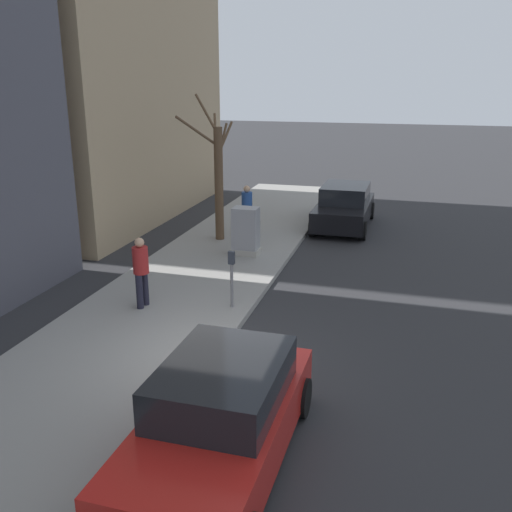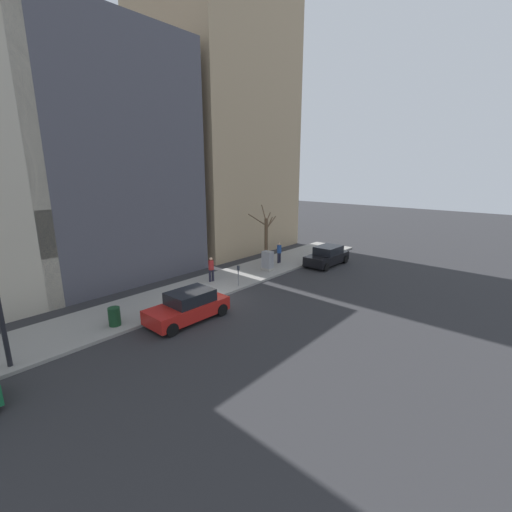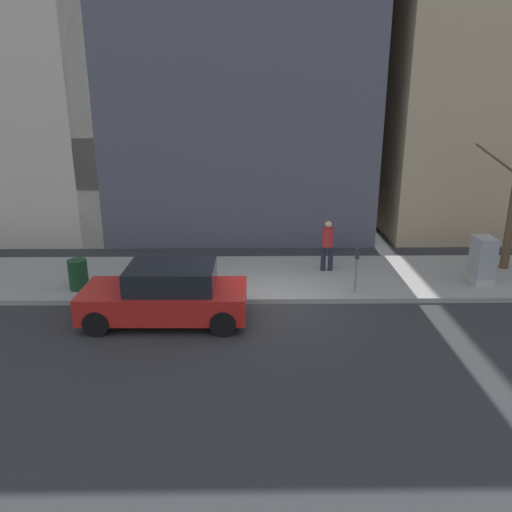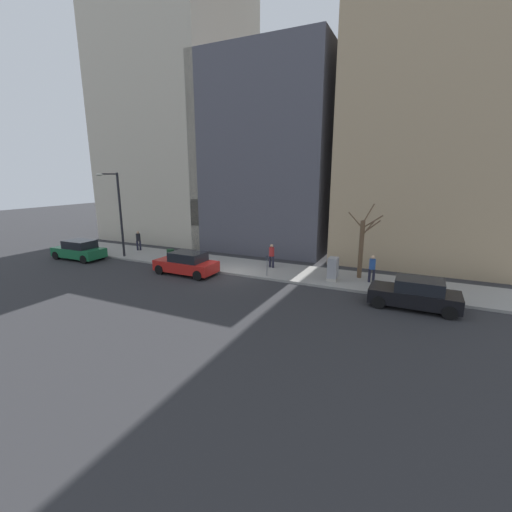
{
  "view_description": "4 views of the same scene",
  "coord_description": "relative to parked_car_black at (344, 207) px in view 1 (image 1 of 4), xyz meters",
  "views": [
    {
      "loc": [
        -3.35,
        9.22,
        5.28
      ],
      "look_at": [
        0.4,
        -4.4,
        0.81
      ],
      "focal_mm": 40.0,
      "sensor_mm": 36.0,
      "label": 1
    },
    {
      "loc": [
        -14.21,
        12.64,
        7.41
      ],
      "look_at": [
        0.52,
        -4.29,
        1.78
      ],
      "focal_mm": 24.0,
      "sensor_mm": 36.0,
      "label": 2
    },
    {
      "loc": [
        -13.01,
        0.6,
        5.59
      ],
      "look_at": [
        0.82,
        0.39,
        1.17
      ],
      "focal_mm": 35.0,
      "sensor_mm": 36.0,
      "label": 3
    },
    {
      "loc": [
        -18.96,
        -10.92,
        6.47
      ],
      "look_at": [
        1.08,
        -1.4,
        1.21
      ],
      "focal_mm": 24.0,
      "sensor_mm": 36.0,
      "label": 4
    }
  ],
  "objects": [
    {
      "name": "sidewalk",
      "position": [
        3.07,
        11.17,
        -0.66
      ],
      "size": [
        4.0,
        36.0,
        0.15
      ],
      "primitive_type": "cube",
      "color": "gray",
      "rests_on": "ground"
    },
    {
      "name": "parked_car_red",
      "position": [
        0.02,
        13.89,
        0.0
      ],
      "size": [
        1.98,
        4.23,
        1.52
      ],
      "rotation": [
        0.0,
        0.0,
        -0.01
      ],
      "color": "red",
      "rests_on": "ground"
    },
    {
      "name": "bare_tree",
      "position": [
        3.7,
        3.23,
        1.46
      ],
      "size": [
        1.17,
        2.19,
        4.6
      ],
      "color": "brown",
      "rests_on": "sidewalk"
    },
    {
      "name": "pedestrian_midblock",
      "position": [
        3.52,
        9.22,
        0.35
      ],
      "size": [
        0.36,
        0.4,
        1.66
      ],
      "rotation": [
        0.0,
        0.0,
        4.61
      ],
      "color": "#1E1E2D",
      "rests_on": "sidewalk"
    },
    {
      "name": "pedestrian_near_meter",
      "position": [
        2.97,
        2.44,
        0.35
      ],
      "size": [
        0.36,
        0.4,
        1.66
      ],
      "rotation": [
        0.0,
        0.0,
        4.83
      ],
      "color": "#1E1E2D",
      "rests_on": "sidewalk"
    },
    {
      "name": "parking_meter",
      "position": [
        1.52,
        8.69,
        0.24
      ],
      "size": [
        0.14,
        0.1,
        1.35
      ],
      "color": "slate",
      "rests_on": "sidewalk"
    },
    {
      "name": "parked_car_black",
      "position": [
        0.0,
        0.0,
        0.0
      ],
      "size": [
        1.95,
        4.22,
        1.52
      ],
      "rotation": [
        0.0,
        0.0,
        -0.01
      ],
      "color": "black",
      "rests_on": "ground"
    },
    {
      "name": "ground_plane",
      "position": [
        1.07,
        11.17,
        -0.74
      ],
      "size": [
        120.0,
        120.0,
        0.0
      ],
      "primitive_type": "plane",
      "color": "#2B2B2D"
    },
    {
      "name": "utility_box",
      "position": [
        2.37,
        4.66,
        0.11
      ],
      "size": [
        0.83,
        0.61,
        1.43
      ],
      "color": "#A8A399",
      "rests_on": "sidewalk"
    }
  ]
}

